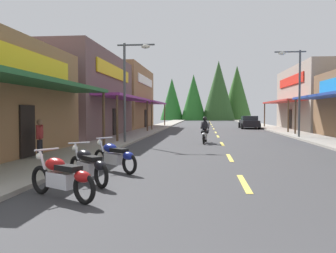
% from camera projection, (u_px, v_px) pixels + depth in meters
% --- Properties ---
extents(ground, '(10.30, 96.49, 0.10)m').
position_uv_depth(ground, '(215.00, 132.00, 34.28)').
color(ground, '#38383A').
extents(sidewalk_left, '(2.58, 96.49, 0.12)m').
position_uv_depth(sidewalk_left, '(148.00, 130.00, 34.92)').
color(sidewalk_left, gray).
rests_on(sidewalk_left, ground).
extents(sidewalk_right, '(2.58, 96.49, 0.12)m').
position_uv_depth(sidewalk_right, '(284.00, 131.00, 33.63)').
color(sidewalk_right, gray).
rests_on(sidewalk_right, ground).
extents(centerline_dashes, '(0.16, 71.18, 0.01)m').
position_uv_depth(centerline_dashes, '(214.00, 130.00, 36.64)').
color(centerline_dashes, '#E0C64C').
rests_on(centerline_dashes, ground).
extents(storefront_left_middle, '(9.62, 12.98, 6.16)m').
position_uv_depth(storefront_left_middle, '(64.00, 96.00, 27.23)').
color(storefront_left_middle, brown).
rests_on(storefront_left_middle, ground).
extents(storefront_left_far, '(8.11, 13.23, 6.86)m').
position_uv_depth(storefront_left_far, '(118.00, 98.00, 41.20)').
color(storefront_left_far, olive).
rests_on(storefront_left_far, ground).
extents(storefront_right_far, '(9.91, 13.96, 6.39)m').
position_uv_depth(storefront_right_far, '(332.00, 98.00, 36.15)').
color(storefront_right_far, gray).
rests_on(storefront_right_far, ground).
extents(streetlamp_left, '(2.13, 0.30, 5.73)m').
position_uv_depth(streetlamp_left, '(130.00, 78.00, 20.41)').
color(streetlamp_left, '#474C51').
rests_on(streetlamp_left, ground).
extents(streetlamp_right, '(2.13, 0.30, 6.11)m').
position_uv_depth(streetlamp_right, '(295.00, 81.00, 24.93)').
color(streetlamp_right, '#474C51').
rests_on(streetlamp_right, ground).
extents(motorcycle_parked_left_0, '(1.87, 1.21, 1.04)m').
position_uv_depth(motorcycle_parked_left_0, '(62.00, 176.00, 7.59)').
color(motorcycle_parked_left_0, black).
rests_on(motorcycle_parked_left_0, ground).
extents(motorcycle_parked_left_1, '(1.55, 1.62, 1.04)m').
position_uv_depth(motorcycle_parked_left_1, '(88.00, 165.00, 9.19)').
color(motorcycle_parked_left_1, black).
rests_on(motorcycle_parked_left_1, ground).
extents(motorcycle_parked_left_2, '(1.72, 1.43, 1.04)m').
position_uv_depth(motorcycle_parked_left_2, '(115.00, 156.00, 11.05)').
color(motorcycle_parked_left_2, black).
rests_on(motorcycle_parked_left_2, ground).
extents(rider_cruising_lead, '(0.61, 2.14, 1.57)m').
position_uv_depth(rider_cruising_lead, '(205.00, 132.00, 21.09)').
color(rider_cruising_lead, black).
rests_on(rider_cruising_lead, ground).
extents(pedestrian_by_shop, '(0.29, 0.57, 1.56)m').
position_uv_depth(pedestrian_by_shop, '(40.00, 137.00, 13.61)').
color(pedestrian_by_shop, black).
rests_on(pedestrian_by_shop, ground).
extents(parked_car_curbside, '(2.06, 4.30, 1.40)m').
position_uv_depth(parked_car_curbside, '(249.00, 122.00, 39.95)').
color(parked_car_curbside, black).
rests_on(parked_car_curbside, ground).
extents(treeline_backdrop, '(21.09, 11.36, 13.25)m').
position_uv_depth(treeline_backdrop, '(215.00, 94.00, 81.48)').
color(treeline_backdrop, '#305C23').
rests_on(treeline_backdrop, ground).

